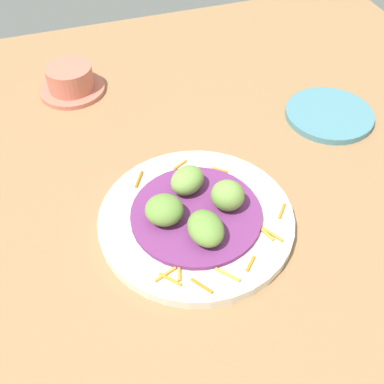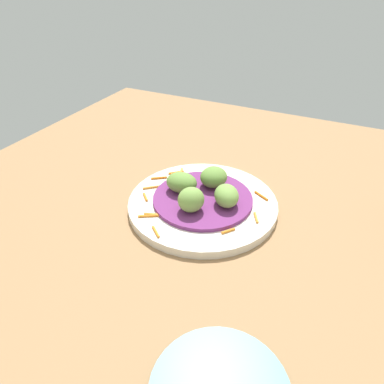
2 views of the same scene
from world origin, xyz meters
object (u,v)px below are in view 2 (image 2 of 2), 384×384
at_px(guac_scoop_back, 191,200).
at_px(guac_scoop_center, 214,177).
at_px(guac_scoop_left, 225,195).
at_px(guac_scoop_right, 182,182).
at_px(main_plate, 203,204).

bearing_deg(guac_scoop_back, guac_scoop_center, 86.95).
height_order(guac_scoop_left, guac_scoop_right, same).
distance_m(guac_scoop_right, guac_scoop_back, 0.06).
xyz_separation_m(guac_scoop_center, guac_scoop_back, (-0.00, -0.08, 0.00)).
bearing_deg(guac_scoop_back, guac_scoop_right, 131.95).
bearing_deg(main_plate, guac_scoop_right, 176.95).
bearing_deg(main_plate, guac_scoop_back, -93.05).
relative_size(guac_scoop_left, guac_scoop_center, 1.02).
relative_size(main_plate, guac_scoop_back, 5.89).
bearing_deg(guac_scoop_right, main_plate, -3.05).
bearing_deg(guac_scoop_back, guac_scoop_left, 41.95).
height_order(main_plate, guac_scoop_back, guac_scoop_back).
bearing_deg(guac_scoop_left, guac_scoop_right, 176.95).
relative_size(main_plate, guac_scoop_right, 4.70).
xyz_separation_m(guac_scoop_left, guac_scoop_right, (-0.08, 0.00, -0.00)).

